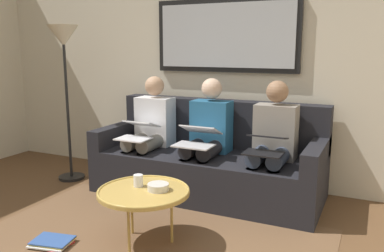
# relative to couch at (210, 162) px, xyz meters

# --- Properties ---
(wall_rear) EXTENTS (6.00, 0.12, 2.60)m
(wall_rear) POSITION_rel_couch_xyz_m (0.00, -0.48, 0.99)
(wall_rear) COLOR beige
(wall_rear) RESTS_ON ground_plane
(area_rug) EXTENTS (2.60, 1.80, 0.01)m
(area_rug) POSITION_rel_couch_xyz_m (0.00, 1.27, -0.31)
(area_rug) COLOR brown
(area_rug) RESTS_ON ground_plane
(couch) EXTENTS (2.20, 0.90, 0.90)m
(couch) POSITION_rel_couch_xyz_m (0.00, 0.00, 0.00)
(couch) COLOR black
(couch) RESTS_ON ground_plane
(framed_mirror) EXTENTS (1.54, 0.05, 0.74)m
(framed_mirror) POSITION_rel_couch_xyz_m (0.00, -0.39, 1.24)
(framed_mirror) COLOR black
(coffee_table) EXTENTS (0.67, 0.67, 0.43)m
(coffee_table) POSITION_rel_couch_xyz_m (0.01, 1.22, 0.09)
(coffee_table) COLOR tan
(coffee_table) RESTS_ON ground_plane
(cup) EXTENTS (0.07, 0.07, 0.09)m
(cup) POSITION_rel_couch_xyz_m (0.09, 1.16, 0.15)
(cup) COLOR silver
(cup) RESTS_ON coffee_table
(bowl) EXTENTS (0.16, 0.16, 0.05)m
(bowl) POSITION_rel_couch_xyz_m (-0.08, 1.17, 0.13)
(bowl) COLOR beige
(bowl) RESTS_ON coffee_table
(person_left) EXTENTS (0.38, 0.58, 1.14)m
(person_left) POSITION_rel_couch_xyz_m (-0.64, 0.07, 0.30)
(person_left) COLOR gray
(person_left) RESTS_ON couch
(laptop_black) EXTENTS (0.32, 0.35, 0.15)m
(laptop_black) POSITION_rel_couch_xyz_m (-0.64, 0.31, 0.32)
(laptop_black) COLOR black
(person_middle) EXTENTS (0.38, 0.58, 1.14)m
(person_middle) POSITION_rel_couch_xyz_m (0.00, 0.07, 0.30)
(person_middle) COLOR #235B84
(person_middle) RESTS_ON couch
(laptop_silver) EXTENTS (0.35, 0.39, 0.17)m
(laptop_silver) POSITION_rel_couch_xyz_m (0.00, 0.30, 0.32)
(laptop_silver) COLOR silver
(person_right) EXTENTS (0.38, 0.58, 1.14)m
(person_right) POSITION_rel_couch_xyz_m (0.64, 0.07, 0.30)
(person_right) COLOR silver
(person_right) RESTS_ON couch
(laptop_white) EXTENTS (0.31, 0.39, 0.17)m
(laptop_white) POSITION_rel_couch_xyz_m (0.64, 0.30, 0.32)
(laptop_white) COLOR white
(magazine_stack) EXTENTS (0.33, 0.27, 0.04)m
(magazine_stack) POSITION_rel_couch_xyz_m (0.62, 1.52, -0.29)
(magazine_stack) COLOR red
(magazine_stack) RESTS_ON ground_plane
(standing_lamp) EXTENTS (0.32, 0.32, 1.66)m
(standing_lamp) POSITION_rel_couch_xyz_m (1.55, 0.27, 1.06)
(standing_lamp) COLOR black
(standing_lamp) RESTS_ON ground_plane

